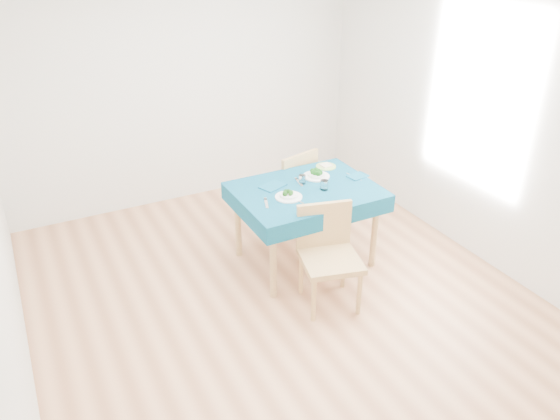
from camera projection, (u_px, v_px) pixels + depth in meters
name	position (u px, v px, depth m)	size (l,w,h in m)	color
room_shell	(280.00, 152.00, 4.09)	(4.02, 4.52, 2.73)	#A76C45
table	(305.00, 226.00, 5.06)	(1.25, 0.95, 0.76)	navy
chair_near	(331.00, 244.00, 4.38)	(0.47, 0.51, 1.16)	tan
chair_far	(285.00, 173.00, 5.62)	(0.47, 0.51, 1.16)	tan
bowl_near	(289.00, 194.00, 4.71)	(0.24, 0.24, 0.07)	white
bowl_far	(316.00, 173.00, 5.09)	(0.25, 0.25, 0.08)	white
fork_near	(266.00, 203.00, 4.62)	(0.02, 0.18, 0.00)	silver
knife_near	(295.00, 199.00, 4.69)	(0.02, 0.21, 0.00)	silver
fork_far	(299.00, 182.00, 4.99)	(0.02, 0.18, 0.00)	silver
knife_far	(354.00, 177.00, 5.11)	(0.02, 0.20, 0.00)	silver
napkin_near	(273.00, 186.00, 4.91)	(0.22, 0.16, 0.01)	navy
napkin_far	(358.00, 176.00, 5.11)	(0.18, 0.13, 0.01)	navy
tumbler_center	(302.00, 179.00, 4.96)	(0.06, 0.06, 0.08)	white
tumbler_side	(324.00, 185.00, 4.84)	(0.07, 0.07, 0.09)	white
side_plate	(326.00, 166.00, 5.31)	(0.20, 0.20, 0.01)	#A4CF65
bread_slice	(326.00, 165.00, 5.30)	(0.10, 0.10, 0.01)	beige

